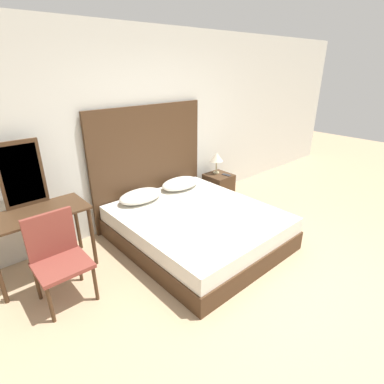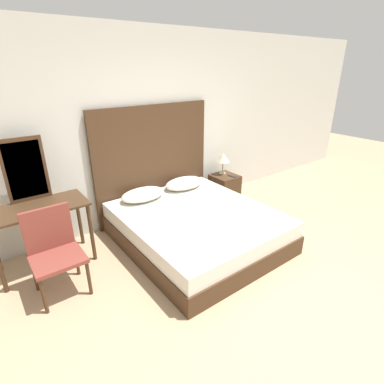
{
  "view_description": "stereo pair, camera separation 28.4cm",
  "coord_description": "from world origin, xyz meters",
  "px_view_note": "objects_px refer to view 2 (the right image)",
  "views": [
    {
      "loc": [
        -2.39,
        -1.24,
        2.21
      ],
      "look_at": [
        -0.04,
        1.41,
        0.7
      ],
      "focal_mm": 28.0,
      "sensor_mm": 36.0,
      "label": 1
    },
    {
      "loc": [
        -2.17,
        -1.42,
        2.21
      ],
      "look_at": [
        -0.04,
        1.41,
        0.7
      ],
      "focal_mm": 28.0,
      "sensor_mm": 36.0,
      "label": 2
    }
  ],
  "objects_px": {
    "phone_on_nightstand": "(232,176)",
    "chair": "(54,247)",
    "bed": "(197,227)",
    "phone_on_bed": "(204,213)",
    "table_lamp": "(223,158)",
    "vanity_desk": "(39,217)",
    "nightstand": "(224,188)"
  },
  "relations": [
    {
      "from": "vanity_desk",
      "to": "phone_on_bed",
      "type": "bearing_deg",
      "value": -22.95
    },
    {
      "from": "bed",
      "to": "phone_on_nightstand",
      "type": "bearing_deg",
      "value": 26.79
    },
    {
      "from": "phone_on_bed",
      "to": "table_lamp",
      "type": "bearing_deg",
      "value": 38.35
    },
    {
      "from": "nightstand",
      "to": "bed",
      "type": "bearing_deg",
      "value": -147.99
    },
    {
      "from": "phone_on_nightstand",
      "to": "chair",
      "type": "distance_m",
      "value": 3.0
    },
    {
      "from": "table_lamp",
      "to": "phone_on_nightstand",
      "type": "relative_size",
      "value": 2.27
    },
    {
      "from": "nightstand",
      "to": "table_lamp",
      "type": "relative_size",
      "value": 1.33
    },
    {
      "from": "bed",
      "to": "nightstand",
      "type": "relative_size",
      "value": 4.26
    },
    {
      "from": "bed",
      "to": "phone_on_nightstand",
      "type": "height_order",
      "value": "phone_on_nightstand"
    },
    {
      "from": "bed",
      "to": "phone_on_bed",
      "type": "xyz_separation_m",
      "value": [
        0.06,
        -0.08,
        0.23
      ]
    },
    {
      "from": "table_lamp",
      "to": "bed",
      "type": "bearing_deg",
      "value": -145.56
    },
    {
      "from": "vanity_desk",
      "to": "chair",
      "type": "bearing_deg",
      "value": -89.21
    },
    {
      "from": "table_lamp",
      "to": "vanity_desk",
      "type": "xyz_separation_m",
      "value": [
        -2.91,
        -0.15,
        -0.12
      ]
    },
    {
      "from": "nightstand",
      "to": "vanity_desk",
      "type": "height_order",
      "value": "vanity_desk"
    },
    {
      "from": "vanity_desk",
      "to": "chair",
      "type": "height_order",
      "value": "chair"
    },
    {
      "from": "table_lamp",
      "to": "phone_on_nightstand",
      "type": "distance_m",
      "value": 0.34
    },
    {
      "from": "table_lamp",
      "to": "phone_on_bed",
      "type": "bearing_deg",
      "value": -141.65
    },
    {
      "from": "bed",
      "to": "table_lamp",
      "type": "height_order",
      "value": "table_lamp"
    },
    {
      "from": "vanity_desk",
      "to": "table_lamp",
      "type": "bearing_deg",
      "value": 2.99
    },
    {
      "from": "phone_on_nightstand",
      "to": "vanity_desk",
      "type": "height_order",
      "value": "vanity_desk"
    },
    {
      "from": "phone_on_bed",
      "to": "chair",
      "type": "xyz_separation_m",
      "value": [
        -1.76,
        0.25,
        0.05
      ]
    },
    {
      "from": "bed",
      "to": "vanity_desk",
      "type": "xyz_separation_m",
      "value": [
        -1.71,
        0.67,
        0.42
      ]
    },
    {
      "from": "phone_on_bed",
      "to": "vanity_desk",
      "type": "height_order",
      "value": "vanity_desk"
    },
    {
      "from": "nightstand",
      "to": "vanity_desk",
      "type": "relative_size",
      "value": 0.46
    },
    {
      "from": "chair",
      "to": "nightstand",
      "type": "bearing_deg",
      "value": 11.18
    },
    {
      "from": "table_lamp",
      "to": "phone_on_nightstand",
      "type": "xyz_separation_m",
      "value": [
        0.05,
        -0.19,
        -0.27
      ]
    },
    {
      "from": "nightstand",
      "to": "phone_on_nightstand",
      "type": "relative_size",
      "value": 3.02
    },
    {
      "from": "chair",
      "to": "phone_on_nightstand",
      "type": "bearing_deg",
      "value": 8.94
    },
    {
      "from": "phone_on_nightstand",
      "to": "chair",
      "type": "relative_size",
      "value": 0.18
    },
    {
      "from": "phone_on_bed",
      "to": "chair",
      "type": "bearing_deg",
      "value": 172.02
    },
    {
      "from": "phone_on_bed",
      "to": "phone_on_nightstand",
      "type": "xyz_separation_m",
      "value": [
        1.2,
        0.71,
        0.03
      ]
    },
    {
      "from": "nightstand",
      "to": "table_lamp",
      "type": "bearing_deg",
      "value": 77.89
    }
  ]
}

